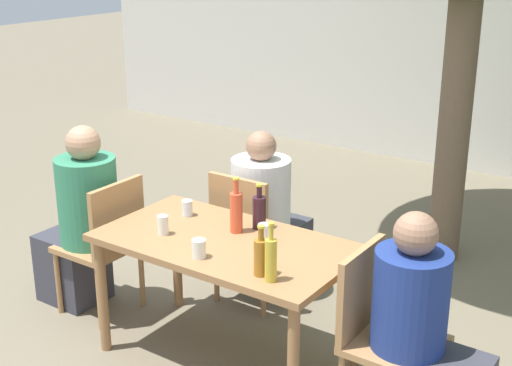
% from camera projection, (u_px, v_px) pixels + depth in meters
% --- Properties ---
extents(ground_plane, '(30.00, 30.00, 0.00)m').
position_uv_depth(ground_plane, '(227.00, 358.00, 4.19)').
color(ground_plane, '#706651').
extents(cafe_building_wall, '(10.00, 0.08, 2.80)m').
position_uv_depth(cafe_building_wall, '(485.00, 36.00, 7.11)').
color(cafe_building_wall, beige).
rests_on(cafe_building_wall, ground_plane).
extents(dining_table_front, '(1.43, 0.79, 0.76)m').
position_uv_depth(dining_table_front, '(226.00, 255.00, 3.98)').
color(dining_table_front, '#996B42').
rests_on(dining_table_front, ground_plane).
extents(patio_chair_0, '(0.44, 0.44, 0.92)m').
position_uv_depth(patio_chair_0, '(107.00, 239.00, 4.53)').
color(patio_chair_0, '#A87A4C').
rests_on(patio_chair_0, ground_plane).
extents(patio_chair_1, '(0.44, 0.44, 0.92)m').
position_uv_depth(patio_chair_1, '(380.00, 327.00, 3.51)').
color(patio_chair_1, '#A87A4C').
rests_on(patio_chair_1, ground_plane).
extents(patio_chair_2, '(0.44, 0.44, 0.92)m').
position_uv_depth(patio_chair_2, '(248.00, 230.00, 4.66)').
color(patio_chair_2, '#A87A4C').
rests_on(patio_chair_2, ground_plane).
extents(person_seated_0, '(0.59, 0.38, 1.25)m').
position_uv_depth(person_seated_0, '(81.00, 225.00, 4.64)').
color(person_seated_0, '#383842').
rests_on(person_seated_0, ground_plane).
extents(person_seated_1, '(0.58, 0.36, 1.17)m').
position_uv_depth(person_seated_1, '(425.00, 342.00, 3.39)').
color(person_seated_1, '#383842').
rests_on(person_seated_1, ground_plane).
extents(person_seated_2, '(0.39, 0.60, 1.17)m').
position_uv_depth(person_seated_2, '(268.00, 219.00, 4.84)').
color(person_seated_2, '#383842').
rests_on(person_seated_2, ground_plane).
extents(wine_bottle_0, '(0.08, 0.08, 0.27)m').
position_uv_depth(wine_bottle_0, '(259.00, 211.00, 4.07)').
color(wine_bottle_0, '#331923').
rests_on(wine_bottle_0, dining_table_front).
extents(oil_cruet_1, '(0.06, 0.06, 0.31)m').
position_uv_depth(oil_cruet_1, '(271.00, 259.00, 3.44)').
color(oil_cruet_1, gold).
rests_on(oil_cruet_1, dining_table_front).
extents(amber_bottle_2, '(0.07, 0.07, 0.26)m').
position_uv_depth(amber_bottle_2, '(261.00, 256.00, 3.51)').
color(amber_bottle_2, '#9E661E').
rests_on(amber_bottle_2, dining_table_front).
extents(soda_bottle_3, '(0.07, 0.07, 0.33)m').
position_uv_depth(soda_bottle_3, '(236.00, 211.00, 4.02)').
color(soda_bottle_3, '#DB4C2D').
rests_on(soda_bottle_3, dining_table_front).
extents(drinking_glass_0, '(0.07, 0.07, 0.11)m').
position_uv_depth(drinking_glass_0, '(264.00, 233.00, 3.90)').
color(drinking_glass_0, white).
rests_on(drinking_glass_0, dining_table_front).
extents(drinking_glass_1, '(0.06, 0.06, 0.10)m').
position_uv_depth(drinking_glass_1, '(187.00, 208.00, 4.28)').
color(drinking_glass_1, silver).
rests_on(drinking_glass_1, dining_table_front).
extents(drinking_glass_2, '(0.08, 0.08, 0.10)m').
position_uv_depth(drinking_glass_2, '(199.00, 249.00, 3.72)').
color(drinking_glass_2, silver).
rests_on(drinking_glass_2, dining_table_front).
extents(drinking_glass_3, '(0.06, 0.06, 0.11)m').
position_uv_depth(drinking_glass_3, '(163.00, 225.00, 4.01)').
color(drinking_glass_3, silver).
rests_on(drinking_glass_3, dining_table_front).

